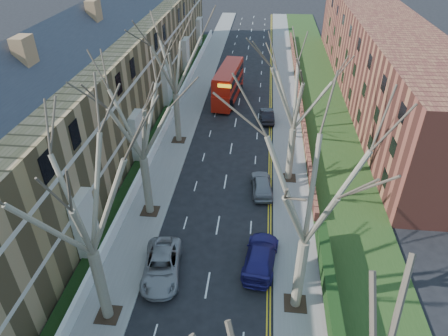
# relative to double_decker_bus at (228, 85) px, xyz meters

# --- Properties ---
(pavement_left) EXTENTS (3.00, 102.00, 0.12)m
(pavement_left) POSITION_rel_double_decker_bus_xyz_m (-4.53, -0.48, -1.99)
(pavement_left) COLOR slate
(pavement_left) RESTS_ON ground
(pavement_right) EXTENTS (3.00, 102.00, 0.12)m
(pavement_right) POSITION_rel_double_decker_bus_xyz_m (7.47, -0.48, -1.99)
(pavement_right) COLOR slate
(pavement_right) RESTS_ON ground
(terrace_left) EXTENTS (9.70, 78.00, 13.60)m
(terrace_left) POSITION_rel_double_decker_bus_xyz_m (-12.18, -8.48, 3.48)
(terrace_left) COLOR olive
(terrace_left) RESTS_ON ground
(flats_right) EXTENTS (13.97, 54.00, 10.00)m
(flats_right) POSITION_rel_double_decker_bus_xyz_m (18.93, 3.52, 2.93)
(flats_right) COLOR brown
(flats_right) RESTS_ON ground
(front_wall_left) EXTENTS (0.30, 78.00, 1.00)m
(front_wall_left) POSITION_rel_double_decker_bus_xyz_m (-6.18, -8.48, -1.43)
(front_wall_left) COLOR white
(front_wall_left) RESTS_ON ground
(grass_verge_right) EXTENTS (6.00, 102.00, 0.06)m
(grass_verge_right) POSITION_rel_double_decker_bus_xyz_m (11.97, -0.48, -1.90)
(grass_verge_right) COLOR #213D16
(grass_verge_right) RESTS_ON ground
(tree_left_mid) EXTENTS (10.50, 10.50, 14.71)m
(tree_left_mid) POSITION_rel_double_decker_bus_xyz_m (-4.23, -33.48, 7.50)
(tree_left_mid) COLOR #6F664F
(tree_left_mid) RESTS_ON ground
(tree_left_far) EXTENTS (10.15, 10.15, 14.22)m
(tree_left_far) POSITION_rel_double_decker_bus_xyz_m (-4.23, -23.48, 7.19)
(tree_left_far) COLOR #6F664F
(tree_left_far) RESTS_ON ground
(tree_left_dist) EXTENTS (10.50, 10.50, 14.71)m
(tree_left_dist) POSITION_rel_double_decker_bus_xyz_m (-4.23, -11.48, 7.50)
(tree_left_dist) COLOR #6F664F
(tree_left_dist) RESTS_ON ground
(tree_right_mid) EXTENTS (10.50, 10.50, 14.71)m
(tree_right_mid) POSITION_rel_double_decker_bus_xyz_m (7.17, -31.48, 7.50)
(tree_right_mid) COLOR #6F664F
(tree_right_mid) RESTS_ON ground
(tree_right_far) EXTENTS (10.15, 10.15, 14.22)m
(tree_right_far) POSITION_rel_double_decker_bus_xyz_m (7.17, -17.48, 7.19)
(tree_right_far) COLOR #6F664F
(tree_right_far) RESTS_ON ground
(double_decker_bus) EXTENTS (3.30, 10.12, 4.20)m
(double_decker_bus) POSITION_rel_double_decker_bus_xyz_m (0.00, 0.00, 0.00)
(double_decker_bus) COLOR #A5170B
(double_decker_bus) RESTS_ON ground
(car_left_far) EXTENTS (3.05, 5.52, 1.46)m
(car_left_far) POSITION_rel_double_decker_bus_xyz_m (-1.72, -29.80, -1.32)
(car_left_far) COLOR gray
(car_left_far) RESTS_ON ground
(car_right_near) EXTENTS (2.75, 5.46, 1.52)m
(car_right_near) POSITION_rel_double_decker_bus_xyz_m (4.88, -28.25, -1.29)
(car_right_near) COLOR navy
(car_right_near) RESTS_ON ground
(car_right_mid) EXTENTS (2.22, 4.52, 1.48)m
(car_right_mid) POSITION_rel_double_decker_bus_xyz_m (4.76, -19.64, -1.31)
(car_right_mid) COLOR gray
(car_right_mid) RESTS_ON ground
(car_right_far) EXTENTS (1.79, 4.20, 1.35)m
(car_right_far) POSITION_rel_double_decker_bus_xyz_m (5.06, -5.59, -1.38)
(car_right_far) COLOR black
(car_right_far) RESTS_ON ground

